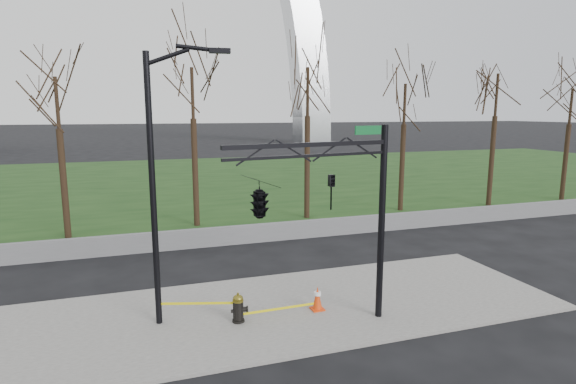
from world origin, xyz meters
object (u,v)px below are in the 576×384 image
object	(u,v)px
fire_hydrant	(239,308)
traffic_cone	(317,298)
traffic_signal_mast	(286,197)
street_light	(160,171)

from	to	relation	value
fire_hydrant	traffic_cone	xyz separation A→B (m)	(2.58, 0.06, -0.04)
traffic_cone	fire_hydrant	bearing A→B (deg)	-178.72
fire_hydrant	traffic_cone	distance (m)	2.58
fire_hydrant	traffic_signal_mast	bearing A→B (deg)	-48.02
fire_hydrant	traffic_signal_mast	size ratio (longest dim) A/B	0.15
street_light	traffic_signal_mast	xyz separation A→B (m)	(3.08, -2.14, -0.55)
traffic_cone	street_light	world-z (taller)	street_light
street_light	fire_hydrant	bearing A→B (deg)	-11.01
street_light	traffic_signal_mast	size ratio (longest dim) A/B	1.37
traffic_cone	street_light	bearing A→B (deg)	172.62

